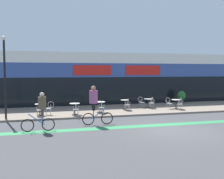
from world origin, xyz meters
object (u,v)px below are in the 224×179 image
(cafe_chair_0_near, at_px, (40,109))
(cafe_chair_4_side, at_px, (141,101))
(cafe_chair_4_near, at_px, (152,102))
(cafe_chair_5_near, at_px, (180,103))
(bistro_table_5, at_px, (176,102))
(cafe_chair_0_side, at_px, (49,107))
(bistro_table_1, at_px, (75,107))
(planter_pot, at_px, (181,97))
(cafe_chair_2_near, at_px, (102,106))
(bistro_table_4, at_px, (148,101))
(cyclist_1, at_px, (41,109))
(bistro_table_2, at_px, (100,105))
(cyclist_0, at_px, (94,102))
(cafe_chair_3_near, at_px, (127,104))
(bistro_table_0, at_px, (40,107))
(cafe_chair_5_side, at_px, (169,102))
(lamp_post, at_px, (5,71))
(bistro_table_3, at_px, (125,103))
(cafe_chair_1_near, at_px, (76,108))

(cafe_chair_0_near, distance_m, cafe_chair_4_side, 8.05)
(cafe_chair_4_near, xyz_separation_m, cafe_chair_5_near, (1.82, -1.15, 0.00))
(bistro_table_5, bearing_deg, cafe_chair_0_side, -177.61)
(bistro_table_1, distance_m, planter_pot, 10.56)
(cafe_chair_0_near, distance_m, planter_pot, 12.83)
(cafe_chair_0_side, distance_m, cafe_chair_2_near, 3.49)
(bistro_table_4, bearing_deg, cyclist_1, -145.08)
(cafe_chair_0_near, relative_size, planter_pot, 0.78)
(cafe_chair_4_near, bearing_deg, cafe_chair_0_near, 99.18)
(bistro_table_2, relative_size, cafe_chair_4_near, 0.88)
(bistro_table_2, distance_m, cyclist_0, 3.78)
(cafe_chair_3_near, relative_size, planter_pot, 0.78)
(cafe_chair_5_near, bearing_deg, bistro_table_2, 91.28)
(cafe_chair_0_near, bearing_deg, bistro_table_4, -71.80)
(bistro_table_0, height_order, cyclist_0, cyclist_0)
(bistro_table_0, xyz_separation_m, cafe_chair_5_side, (9.58, 0.39, -0.02))
(cafe_chair_4_side, bearing_deg, lamp_post, -170.66)
(cafe_chair_4_near, relative_size, cyclist_0, 0.41)
(bistro_table_1, relative_size, cyclist_1, 0.39)
(bistro_table_0, distance_m, bistro_table_5, 10.21)
(bistro_table_3, xyz_separation_m, cafe_chair_5_near, (3.98, -1.21, -0.01))
(cafe_chair_4_side, relative_size, cyclist_0, 0.41)
(cafe_chair_1_near, bearing_deg, bistro_table_3, -61.02)
(bistro_table_4, bearing_deg, bistro_table_0, -169.54)
(cafe_chair_1_near, bearing_deg, lamp_post, 92.86)
(cyclist_1, bearing_deg, cafe_chair_4_near, -147.44)
(bistro_table_1, relative_size, cyclist_0, 0.34)
(bistro_table_1, height_order, cafe_chair_5_side, cafe_chair_5_side)
(bistro_table_0, height_order, bistro_table_5, bistro_table_0)
(bistro_table_3, relative_size, cafe_chair_5_side, 0.83)
(cafe_chair_1_near, height_order, cafe_chair_5_side, same)
(lamp_post, bearing_deg, bistro_table_4, 13.22)
(bistro_table_5, xyz_separation_m, cafe_chair_4_side, (-2.45, 1.14, 0.00))
(cafe_chair_5_side, distance_m, cyclist_1, 10.55)
(bistro_table_4, relative_size, cafe_chair_0_side, 0.79)
(cyclist_1, bearing_deg, bistro_table_0, -87.91)
(lamp_post, xyz_separation_m, cyclist_1, (2.09, -3.34, -1.89))
(cafe_chair_0_side, xyz_separation_m, cafe_chair_3_near, (5.58, 0.36, 0.00))
(bistro_table_3, xyz_separation_m, planter_pot, (6.04, 2.20, 0.10))
(cafe_chair_1_near, height_order, cyclist_0, cyclist_0)
(cafe_chair_3_near, bearing_deg, bistro_table_4, -58.66)
(bistro_table_5, relative_size, cafe_chair_4_side, 0.82)
(cafe_chair_0_near, distance_m, cafe_chair_5_side, 9.64)
(cafe_chair_3_near, bearing_deg, bistro_table_3, 2.27)
(bistro_table_3, bearing_deg, lamp_post, -167.15)
(cafe_chair_5_near, relative_size, cafe_chair_5_side, 1.00)
(cafe_chair_1_near, bearing_deg, cafe_chair_2_near, -72.48)
(cafe_chair_5_side, bearing_deg, bistro_table_3, 163.21)
(cafe_chair_5_side, distance_m, lamp_post, 11.88)
(planter_pot, height_order, lamp_post, lamp_post)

